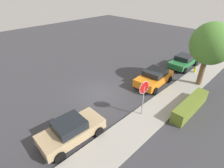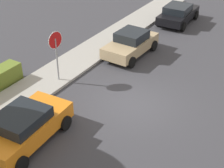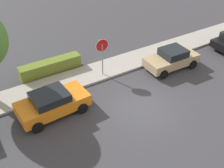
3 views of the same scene
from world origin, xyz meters
The scene contains 6 objects.
ground_plane centered at (0.00, 0.00, 0.00)m, with size 60.00×60.00×0.00m, color #38383D.
sidewalk_curb centered at (0.00, 4.87, 0.07)m, with size 32.00×2.24×0.14m, color #9E9B93.
stop_sign centered at (-0.24, 4.34, 1.96)m, with size 0.89×0.12×2.80m.
parked_car_orange centered at (-4.64, 2.44, 0.75)m, with size 4.15×2.29×1.45m.
parked_car_tan centered at (4.50, 2.70, 0.74)m, with size 3.95×2.08×1.47m.
front_yard_hedge centered at (-3.18, 6.55, 0.48)m, with size 4.36×0.84×0.96m.
Camera 3 is at (-8.20, -9.89, 10.89)m, focal length 45.00 mm.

